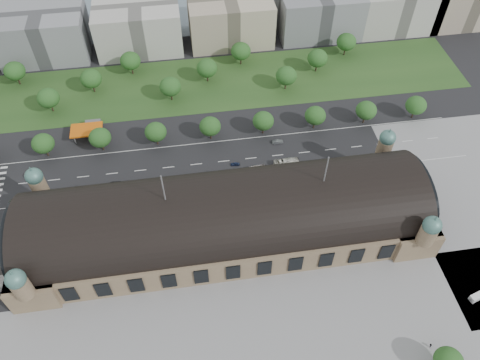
{
  "coord_description": "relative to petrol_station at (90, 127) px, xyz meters",
  "views": [
    {
      "loc": [
        -9.64,
        -100.09,
        149.24
      ],
      "look_at": [
        7.63,
        14.47,
        14.0
      ],
      "focal_mm": 35.0,
      "sensor_mm": 36.0,
      "label": 1
    }
  ],
  "objects": [
    {
      "name": "station",
      "position": [
        53.91,
        -65.28,
        7.33
      ],
      "size": [
        150.0,
        48.4,
        44.3
      ],
      "color": "#857153",
      "rests_on": "ground"
    },
    {
      "name": "bus_east",
      "position": [
        84.38,
        -33.28,
        -1.42
      ],
      "size": [
        11.0,
        2.79,
        3.05
      ],
      "primitive_type": "imported",
      "rotation": [
        0.0,
        0.0,
        1.59
      ],
      "color": "silver",
      "rests_on": "ground"
    },
    {
      "name": "tree_belt_11",
      "position": [
        132.91,
        41.72,
        5.1
      ],
      "size": [
        10.4,
        10.4,
        12.48
      ],
      "color": "#2D2116",
      "rests_on": "ground"
    },
    {
      "name": "petrol_station",
      "position": [
        0.0,
        0.0,
        0.0
      ],
      "size": [
        14.0,
        13.0,
        5.05
      ],
      "color": "#D1590C",
      "rests_on": "ground"
    },
    {
      "name": "parked_car_5",
      "position": [
        2.37,
        -40.28,
        -2.26
      ],
      "size": [
        5.37,
        4.71,
        1.38
      ],
      "primitive_type": "imported",
      "rotation": [
        0.0,
        0.0,
        -0.96
      ],
      "color": "#94959C",
      "rests_on": "ground"
    },
    {
      "name": "grass_belt",
      "position": [
        38.91,
        27.72,
        -2.95
      ],
      "size": [
        300.0,
        45.0,
        0.1
      ],
      "primitive_type": "cube",
      "color": "#25471C",
      "rests_on": "ground"
    },
    {
      "name": "tree_row_6",
      "position": [
        77.91,
        -12.28,
        4.48
      ],
      "size": [
        9.6,
        9.6,
        11.52
      ],
      "color": "#2D2116",
      "rests_on": "ground"
    },
    {
      "name": "tree_belt_4",
      "position": [
        -0.09,
        29.72,
        5.1
      ],
      "size": [
        10.4,
        10.4,
        12.48
      ],
      "color": "#2D2116",
      "rests_on": "ground"
    },
    {
      "name": "parked_car_3",
      "position": [
        -3.66,
        -44.28,
        -2.27
      ],
      "size": [
        4.08,
        3.77,
        1.35
      ],
      "primitive_type": "imported",
      "rotation": [
        0.0,
        0.0,
        -0.88
      ],
      "color": "#5B6063",
      "rests_on": "ground"
    },
    {
      "name": "tree_row_2",
      "position": [
        -18.09,
        -12.28,
        4.48
      ],
      "size": [
        9.6,
        9.6,
        11.52
      ],
      "color": "#2D2116",
      "rests_on": "ground"
    },
    {
      "name": "van_east",
      "position": [
        135.71,
        -104.5,
        -1.79
      ],
      "size": [
        5.98,
        3.71,
        2.42
      ],
      "rotation": [
        0.0,
        0.0,
        0.29
      ],
      "color": "white",
      "rests_on": "ground"
    },
    {
      "name": "tree_row_3",
      "position": [
        5.91,
        -12.28,
        4.48
      ],
      "size": [
        9.6,
        9.6,
        11.52
      ],
      "color": "#2D2116",
      "rests_on": "ground"
    },
    {
      "name": "traffic_car_2",
      "position": [
        11.71,
        -33.68,
        -2.29
      ],
      "size": [
        4.91,
        2.53,
        1.32
      ],
      "primitive_type": "imported",
      "rotation": [
        0.0,
        0.0,
        -1.64
      ],
      "color": "black",
      "rests_on": "ground"
    },
    {
      "name": "tree_belt_5",
      "position": [
        18.91,
        41.72,
        5.1
      ],
      "size": [
        10.4,
        10.4,
        12.48
      ],
      "color": "#2D2116",
      "rests_on": "ground"
    },
    {
      "name": "office_5",
      "position": [
        123.91,
        67.72,
        9.05
      ],
      "size": [
        45.0,
        32.0,
        24.0
      ],
      "primitive_type": "cube",
      "color": "gray",
      "rests_on": "ground"
    },
    {
      "name": "plaza_east",
      "position": [
        156.91,
        -65.28,
        -2.95
      ],
      "size": [
        56.0,
        100.0,
        0.12
      ],
      "primitive_type": "cube",
      "color": "gray",
      "rests_on": "ground"
    },
    {
      "name": "tree_belt_3",
      "position": [
        -19.09,
        17.72,
        5.1
      ],
      "size": [
        10.4,
        10.4,
        12.48
      ],
      "color": "#2D2116",
      "rests_on": "ground"
    },
    {
      "name": "office_3",
      "position": [
        23.91,
        67.72,
        9.05
      ],
      "size": [
        45.0,
        32.0,
        24.0
      ],
      "primitive_type": "cube",
      "color": "beige",
      "rests_on": "ground"
    },
    {
      "name": "tree_row_9",
      "position": [
        149.91,
        -12.28,
        4.48
      ],
      "size": [
        9.6,
        9.6,
        11.52
      ],
      "color": "#2D2116",
      "rests_on": "ground"
    },
    {
      "name": "tree_belt_6",
      "position": [
        37.91,
        17.72,
        5.1
      ],
      "size": [
        10.4,
        10.4,
        12.48
      ],
      "color": "#2D2116",
      "rests_on": "ground"
    },
    {
      "name": "tree_row_5",
      "position": [
        53.91,
        -12.28,
        4.48
      ],
      "size": [
        9.6,
        9.6,
        11.52
      ],
      "color": "#2D2116",
      "rests_on": "ground"
    },
    {
      "name": "tree_belt_2",
      "position": [
        -38.09,
        41.72,
        5.1
      ],
      "size": [
        10.4,
        10.4,
        12.48
      ],
      "color": "#2D2116",
      "rests_on": "ground"
    },
    {
      "name": "parked_car_1",
      "position": [
        -25.11,
        -44.02,
        -2.19
      ],
      "size": [
        6.0,
        4.98,
        1.52
      ],
      "primitive_type": "imported",
      "rotation": [
        0.0,
        0.0,
        -1.03
      ],
      "color": "maroon",
      "rests_on": "ground"
    },
    {
      "name": "office_6",
      "position": [
        168.91,
        67.72,
        9.05
      ],
      "size": [
        45.0,
        32.0,
        24.0
      ],
      "primitive_type": "cube",
      "color": "beige",
      "rests_on": "ground"
    },
    {
      "name": "parked_car_4",
      "position": [
        19.12,
        -42.95,
        -2.19
      ],
      "size": [
        4.55,
        4.17,
        1.51
      ],
      "primitive_type": "imported",
      "rotation": [
        0.0,
        0.0,
        -0.88
      ],
      "color": "white",
      "rests_on": "ground"
    },
    {
      "name": "ground",
      "position": [
        53.91,
        -65.28,
        -2.95
      ],
      "size": [
        900.0,
        900.0,
        0.0
      ],
      "primitive_type": "plane",
      "color": "black",
      "rests_on": "ground"
    },
    {
      "name": "tree_belt_9",
      "position": [
        94.91,
        17.72,
        5.1
      ],
      "size": [
        10.4,
        10.4,
        12.48
      ],
      "color": "#2D2116",
      "rests_on": "ground"
    },
    {
      "name": "office_2",
      "position": [
        -26.09,
        67.72,
        9.05
      ],
      "size": [
        45.0,
        32.0,
        24.0
      ],
      "primitive_type": "cube",
      "color": "gray",
      "rests_on": "ground"
    },
    {
      "name": "parked_car_2",
      "position": [
        -5.03,
        -40.28,
        -2.13
      ],
      "size": [
        6.06,
        4.73,
        1.64
      ],
      "primitive_type": "imported",
      "rotation": [
        0.0,
        0.0,
        -1.07
      ],
      "color": "#1A254A",
      "rests_on": "ground"
    },
    {
      "name": "traffic_car_4",
      "position": [
        62.51,
        -30.2,
        -2.29
      ],
      "size": [
        4.0,
        1.95,
        1.31
      ],
      "primitive_type": "imported",
      "rotation": [
        0.0,
        0.0,
        -1.68
      ],
      "color": "#182445",
      "rests_on": "ground"
    },
    {
      "name": "parked_car_6",
      "position": [
        35.91,
        -40.28,
        -2.31
      ],
      "size": [
        4.52,
        4.13,
        1.27
      ],
      "primitive_type": "imported",
      "rotation": [
        0.0,
        0.0,
        -0.89
      ],
      "color": "black",
      "rests_on": "ground"
    },
    {
      "name": "traffic_car_1",
      "position": [
        -24.13,
        -23.44,
        -2.16
      ],
      "size": [
        4.9,
        2.03,
        1.58
      ],
      "primitive_type": "imported",
      "rotation": [
        0.0,
        0.0,
        1.5
      ],
      "color": "gray",
      "rests_on": "ground"
    },
    {
      "name": "tree_row_8",
      "position": [
        125.91,
        -12.28,
        4.48
      ],
      "size": [
        9.6,
        9.6,
        11.52
      ],
      "color": "#2D2116",
      "rests_on": "ground"
    },
    {
      "name": "office_4",
      "position": [
        73.91,
        67.72,
        9.05
      ],
      "size": [
        45.0,
        32.0,
        24.0
      ],
      "primitive_type": "cube",
      "color": "#BDB194",
      "rests_on": "ground"
    },
    {
      "name": "traffic_car_5",
      "position": [
        83.41,
        -19.72,
        -2.14
      ],
      "size": [
        4.96,
        1.78,
        1.63
      ],
      "primitive_type": "imported",
      "rotation": [
        0.0,
        0.0,
        1.56
      ],
      "color": "#54585B",
      "rests_on": "ground"
    },
    {
      "name": "tree_row_7",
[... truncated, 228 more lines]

